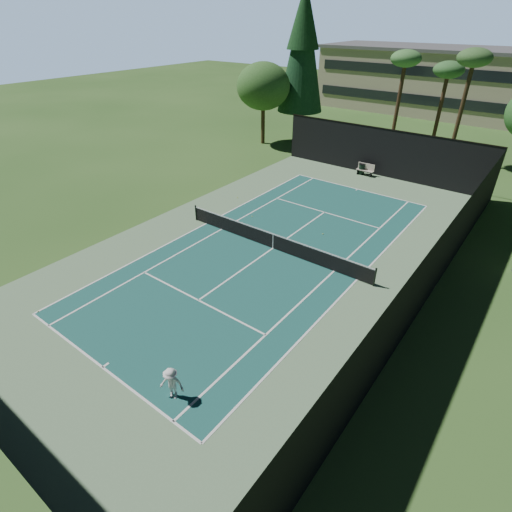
{
  "coord_description": "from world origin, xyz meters",
  "views": [
    {
      "loc": [
        11.75,
        -17.17,
        12.17
      ],
      "look_at": [
        1.0,
        -3.0,
        1.3
      ],
      "focal_mm": 28.0,
      "sensor_mm": 36.0,
      "label": 1
    }
  ],
  "objects_px": {
    "tennis_ball_b": "(252,217)",
    "tennis_ball_c": "(323,234)",
    "tennis_ball_d": "(238,198)",
    "tennis_net": "(273,240)",
    "tennis_ball_a": "(38,311)",
    "player": "(172,384)",
    "park_bench": "(365,169)",
    "trash_bin": "(362,169)"
  },
  "relations": [
    {
      "from": "tennis_ball_b",
      "to": "tennis_ball_c",
      "type": "height_order",
      "value": "tennis_ball_c"
    },
    {
      "from": "tennis_ball_d",
      "to": "tennis_ball_b",
      "type": "bearing_deg",
      "value": -33.62
    },
    {
      "from": "tennis_ball_c",
      "to": "tennis_ball_d",
      "type": "bearing_deg",
      "value": 171.37
    },
    {
      "from": "tennis_net",
      "to": "tennis_ball_d",
      "type": "height_order",
      "value": "tennis_net"
    },
    {
      "from": "tennis_net",
      "to": "tennis_ball_a",
      "type": "height_order",
      "value": "tennis_net"
    },
    {
      "from": "player",
      "to": "tennis_ball_d",
      "type": "relative_size",
      "value": 18.82
    },
    {
      "from": "tennis_ball_c",
      "to": "park_bench",
      "type": "height_order",
      "value": "park_bench"
    },
    {
      "from": "tennis_net",
      "to": "trash_bin",
      "type": "height_order",
      "value": "tennis_net"
    },
    {
      "from": "tennis_ball_a",
      "to": "tennis_ball_d",
      "type": "xyz_separation_m",
      "value": [
        -1.12,
        16.29,
        0.01
      ]
    },
    {
      "from": "tennis_net",
      "to": "tennis_ball_d",
      "type": "xyz_separation_m",
      "value": [
        -6.58,
        4.64,
        -0.52
      ]
    },
    {
      "from": "tennis_ball_b",
      "to": "tennis_ball_a",
      "type": "bearing_deg",
      "value": -97.14
    },
    {
      "from": "tennis_ball_b",
      "to": "tennis_ball_d",
      "type": "xyz_separation_m",
      "value": [
        -2.92,
        1.94,
        0.0
      ]
    },
    {
      "from": "tennis_net",
      "to": "trash_bin",
      "type": "relative_size",
      "value": 13.65
    },
    {
      "from": "trash_bin",
      "to": "tennis_ball_d",
      "type": "bearing_deg",
      "value": -116.21
    },
    {
      "from": "tennis_ball_c",
      "to": "tennis_ball_d",
      "type": "height_order",
      "value": "same"
    },
    {
      "from": "tennis_ball_c",
      "to": "trash_bin",
      "type": "bearing_deg",
      "value": 103.31
    },
    {
      "from": "player",
      "to": "tennis_net",
      "type": "bearing_deg",
      "value": 81.91
    },
    {
      "from": "park_bench",
      "to": "trash_bin",
      "type": "relative_size",
      "value": 1.59
    },
    {
      "from": "tennis_ball_a",
      "to": "tennis_ball_b",
      "type": "height_order",
      "value": "tennis_ball_b"
    },
    {
      "from": "tennis_ball_b",
      "to": "tennis_ball_c",
      "type": "relative_size",
      "value": 0.88
    },
    {
      "from": "tennis_ball_a",
      "to": "tennis_ball_c",
      "type": "relative_size",
      "value": 0.85
    },
    {
      "from": "player",
      "to": "trash_bin",
      "type": "relative_size",
      "value": 1.5
    },
    {
      "from": "tennis_ball_b",
      "to": "park_bench",
      "type": "bearing_deg",
      "value": 77.8
    },
    {
      "from": "park_bench",
      "to": "trash_bin",
      "type": "xyz_separation_m",
      "value": [
        -0.37,
        0.05,
        -0.07
      ]
    },
    {
      "from": "tennis_ball_c",
      "to": "park_bench",
      "type": "xyz_separation_m",
      "value": [
        -2.46,
        11.91,
        0.51
      ]
    },
    {
      "from": "park_bench",
      "to": "tennis_ball_a",
      "type": "bearing_deg",
      "value": -99.53
    },
    {
      "from": "park_bench",
      "to": "tennis_ball_d",
      "type": "bearing_deg",
      "value": -117.87
    },
    {
      "from": "tennis_ball_d",
      "to": "park_bench",
      "type": "xyz_separation_m",
      "value": [
        5.65,
        10.68,
        0.51
      ]
    },
    {
      "from": "tennis_net",
      "to": "tennis_ball_d",
      "type": "relative_size",
      "value": 171.42
    },
    {
      "from": "tennis_ball_d",
      "to": "park_bench",
      "type": "distance_m",
      "value": 12.09
    },
    {
      "from": "tennis_ball_b",
      "to": "tennis_ball_c",
      "type": "distance_m",
      "value": 5.24
    },
    {
      "from": "tennis_ball_d",
      "to": "park_bench",
      "type": "bearing_deg",
      "value": 62.13
    },
    {
      "from": "tennis_ball_d",
      "to": "player",
      "type": "bearing_deg",
      "value": -57.86
    },
    {
      "from": "tennis_ball_a",
      "to": "tennis_ball_d",
      "type": "distance_m",
      "value": 16.33
    },
    {
      "from": "tennis_ball_a",
      "to": "trash_bin",
      "type": "distance_m",
      "value": 27.35
    },
    {
      "from": "park_bench",
      "to": "trash_bin",
      "type": "bearing_deg",
      "value": 172.26
    },
    {
      "from": "tennis_net",
      "to": "park_bench",
      "type": "relative_size",
      "value": 8.6
    },
    {
      "from": "tennis_ball_b",
      "to": "park_bench",
      "type": "height_order",
      "value": "park_bench"
    },
    {
      "from": "tennis_ball_c",
      "to": "trash_bin",
      "type": "distance_m",
      "value": 12.3
    },
    {
      "from": "tennis_ball_a",
      "to": "trash_bin",
      "type": "xyz_separation_m",
      "value": [
        4.16,
        27.02,
        0.45
      ]
    },
    {
      "from": "player",
      "to": "tennis_ball_a",
      "type": "relative_size",
      "value": 22.16
    },
    {
      "from": "tennis_net",
      "to": "tennis_ball_c",
      "type": "xyz_separation_m",
      "value": [
        1.54,
        3.41,
        -0.52
      ]
    }
  ]
}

